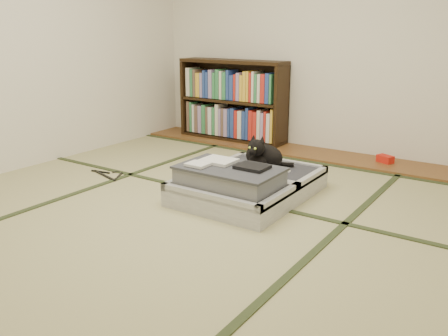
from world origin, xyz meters
The scene contains 9 objects.
floor centered at (0.00, 0.00, 0.00)m, with size 4.50×4.50×0.00m, color tan.
wood_strip centered at (0.00, 2.00, 0.01)m, with size 4.00×0.50×0.02m, color brown.
red_item centered at (0.79, 2.03, 0.06)m, with size 0.15×0.09×0.07m, color red.
tatami_borders centered at (0.00, 0.49, 0.00)m, with size 4.00×4.50×0.01m.
bookcase centered at (-1.00, 2.07, 0.45)m, with size 1.30×0.30×0.92m.
suitcase centered at (0.17, 0.47, 0.12)m, with size 0.84×1.12×0.33m.
cat centered at (0.15, 0.75, 0.27)m, with size 0.37×0.38×0.30m.
cable_coil centered at (0.34, 0.78, 0.17)m, with size 0.12×0.12×0.03m.
hanger centered at (-1.16, 0.27, 0.01)m, with size 0.41×0.24×0.01m.
Camera 1 is at (1.98, -2.49, 1.26)m, focal length 38.00 mm.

